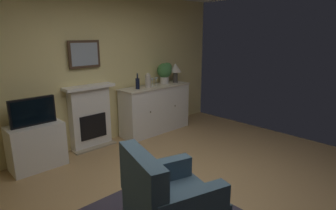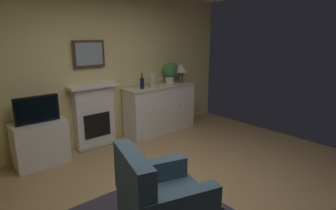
% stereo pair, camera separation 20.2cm
% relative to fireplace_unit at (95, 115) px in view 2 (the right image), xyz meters
% --- Properties ---
extents(ground_plane, '(6.01, 4.72, 0.10)m').
position_rel_fireplace_unit_xyz_m(ground_plane, '(0.09, -2.20, -0.60)').
color(ground_plane, tan).
rests_on(ground_plane, ground).
extents(wall_rear, '(6.01, 0.06, 2.64)m').
position_rel_fireplace_unit_xyz_m(wall_rear, '(0.09, 0.13, 0.77)').
color(wall_rear, '#EAD68C').
rests_on(wall_rear, ground_plane).
extents(fireplace_unit, '(0.87, 0.30, 1.10)m').
position_rel_fireplace_unit_xyz_m(fireplace_unit, '(0.00, 0.00, 0.00)').
color(fireplace_unit, white).
rests_on(fireplace_unit, ground_plane).
extents(framed_picture, '(0.55, 0.04, 0.45)m').
position_rel_fireplace_unit_xyz_m(framed_picture, '(0.00, 0.05, 1.06)').
color(framed_picture, '#473323').
extents(sideboard_cabinet, '(1.51, 0.49, 0.94)m').
position_rel_fireplace_unit_xyz_m(sideboard_cabinet, '(1.34, -0.18, -0.08)').
color(sideboard_cabinet, white).
rests_on(sideboard_cabinet, ground_plane).
extents(table_lamp, '(0.26, 0.26, 0.40)m').
position_rel_fireplace_unit_xyz_m(table_lamp, '(1.91, -0.18, 0.67)').
color(table_lamp, '#4C4742').
rests_on(table_lamp, sideboard_cabinet).
extents(wine_bottle, '(0.08, 0.08, 0.29)m').
position_rel_fireplace_unit_xyz_m(wine_bottle, '(0.90, -0.19, 0.50)').
color(wine_bottle, black).
rests_on(wine_bottle, sideboard_cabinet).
extents(wine_glass_left, '(0.07, 0.07, 0.16)m').
position_rel_fireplace_unit_xyz_m(wine_glass_left, '(1.27, -0.18, 0.52)').
color(wine_glass_left, silver).
rests_on(wine_glass_left, sideboard_cabinet).
extents(wine_glass_center, '(0.07, 0.07, 0.16)m').
position_rel_fireplace_unit_xyz_m(wine_glass_center, '(1.38, -0.17, 0.52)').
color(wine_glass_center, silver).
rests_on(wine_glass_center, sideboard_cabinet).
extents(vase_decorative, '(0.11, 0.11, 0.28)m').
position_rel_fireplace_unit_xyz_m(vase_decorative, '(1.12, -0.23, 0.53)').
color(vase_decorative, beige).
rests_on(vase_decorative, sideboard_cabinet).
extents(tv_cabinet, '(0.75, 0.42, 0.67)m').
position_rel_fireplace_unit_xyz_m(tv_cabinet, '(-0.97, -0.16, -0.21)').
color(tv_cabinet, white).
rests_on(tv_cabinet, ground_plane).
extents(tv_set, '(0.62, 0.07, 0.40)m').
position_rel_fireplace_unit_xyz_m(tv_set, '(-0.97, -0.19, 0.32)').
color(tv_set, black).
rests_on(tv_set, tv_cabinet).
extents(potted_plant_small, '(0.30, 0.30, 0.43)m').
position_rel_fireplace_unit_xyz_m(potted_plant_small, '(1.65, -0.13, 0.65)').
color(potted_plant_small, beige).
rests_on(potted_plant_small, sideboard_cabinet).
extents(armchair, '(0.99, 0.95, 0.92)m').
position_rel_fireplace_unit_xyz_m(armchair, '(-0.58, -2.55, -0.17)').
color(armchair, '#3F596B').
rests_on(armchair, ground_plane).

